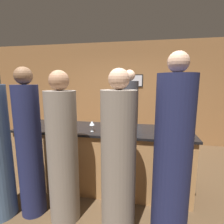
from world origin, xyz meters
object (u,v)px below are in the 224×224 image
object	(u,v)px
bartender	(129,122)
guest_0	(118,163)
wine_bottle_0	(172,121)
wine_bottle_1	(114,119)
ice_bucket	(185,124)
guest_1	(29,148)
guest_2	(63,154)
guest_3	(172,162)

from	to	relation	value
bartender	guest_0	xyz separation A→B (m)	(0.06, -1.77, -0.05)
wine_bottle_0	wine_bottle_1	world-z (taller)	wine_bottle_1
bartender	ice_bucket	size ratio (longest dim) A/B	9.93
guest_1	wine_bottle_1	size ratio (longest dim) A/B	6.20
guest_1	ice_bucket	xyz separation A→B (m)	(2.02, 0.89, 0.19)
guest_2	wine_bottle_1	world-z (taller)	guest_2
guest_2	guest_3	distance (m)	1.25
guest_3	wine_bottle_0	world-z (taller)	guest_3
wine_bottle_1	guest_2	bearing A→B (deg)	-116.17
guest_0	ice_bucket	xyz separation A→B (m)	(0.87, 1.00, 0.23)
bartender	guest_0	bearing A→B (deg)	92.10
bartender	wine_bottle_0	size ratio (longest dim) A/B	6.93
wine_bottle_0	ice_bucket	distance (m)	0.24
guest_1	guest_3	bearing A→B (deg)	-4.29
ice_bucket	guest_3	bearing A→B (deg)	-107.40
wine_bottle_1	ice_bucket	world-z (taller)	wine_bottle_1
guest_0	guest_2	xyz separation A→B (m)	(-0.70, 0.10, 0.00)
guest_3	ice_bucket	bearing A→B (deg)	72.60
guest_1	wine_bottle_0	xyz separation A→B (m)	(1.85, 1.04, 0.20)
guest_1	ice_bucket	size ratio (longest dim) A/B	9.65
guest_1	wine_bottle_1	world-z (taller)	guest_1
guest_3	bartender	bearing A→B (deg)	108.97
bartender	guest_2	world-z (taller)	bartender
bartender	wine_bottle_1	xyz separation A→B (m)	(-0.17, -0.74, 0.20)
guest_1	wine_bottle_0	distance (m)	2.13
ice_bucket	guest_0	bearing A→B (deg)	-130.91
guest_1	bartender	bearing A→B (deg)	56.58
guest_1	wine_bottle_1	bearing A→B (deg)	45.03
guest_2	guest_1	bearing A→B (deg)	178.23
guest_2	ice_bucket	distance (m)	1.82
guest_2	wine_bottle_0	xyz separation A→B (m)	(1.39, 1.05, 0.23)
guest_0	guest_1	xyz separation A→B (m)	(-1.16, 0.11, 0.04)
bartender	guest_2	bearing A→B (deg)	69.24
bartender	guest_1	size ratio (longest dim) A/B	1.03
wine_bottle_0	guest_1	bearing A→B (deg)	-150.59
guest_2	wine_bottle_0	world-z (taller)	guest_2
bartender	guest_1	xyz separation A→B (m)	(-1.09, -1.66, -0.01)
wine_bottle_0	ice_bucket	xyz separation A→B (m)	(0.18, -0.15, -0.00)
guest_1	ice_bucket	world-z (taller)	guest_1
guest_0	wine_bottle_1	distance (m)	1.09
guest_1	wine_bottle_1	xyz separation A→B (m)	(0.92, 0.92, 0.22)
guest_0	wine_bottle_0	size ratio (longest dim) A/B	6.59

